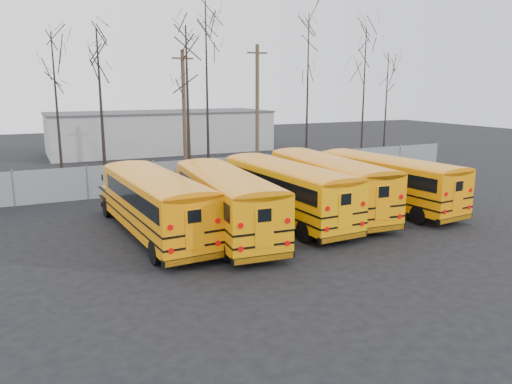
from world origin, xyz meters
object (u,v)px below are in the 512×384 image
bus_d (327,180)px  utility_pole_right (257,106)px  bus_e (386,178)px  utility_pole_left (184,113)px  bus_b (225,197)px  bus_c (285,187)px  bus_a (154,199)px

bus_d → utility_pole_right: (3.39, 15.37, 3.28)m
bus_d → bus_e: bus_d is taller
utility_pole_left → utility_pole_right: (6.77, 1.79, 0.37)m
bus_b → bus_d: size_ratio=0.98×
bus_c → utility_pole_left: bearing=90.1°
bus_e → utility_pole_left: utility_pole_left is taller
bus_b → utility_pole_left: utility_pole_left is taller
bus_a → utility_pole_right: (12.69, 15.65, 3.34)m
bus_c → bus_d: 2.77m
bus_b → utility_pole_right: 19.57m
bus_b → bus_c: 3.70m
bus_c → bus_e: bus_c is taller
bus_b → bus_c: (3.60, 0.88, -0.00)m
bus_a → bus_b: 3.13m
bus_b → bus_e: size_ratio=1.02×
bus_a → bus_c: bus_c is taller
bus_b → bus_c: bearing=18.5°
utility_pole_right → utility_pole_left: bearing=-165.9°
bus_a → utility_pole_right: 20.42m
bus_c → bus_b: bearing=-168.8°
utility_pole_left → bus_a: bearing=-121.1°
bus_c → bus_e: size_ratio=1.02×
bus_b → bus_a: bearing=166.1°
bus_d → utility_pole_right: utility_pole_right is taller
bus_a → bus_c: size_ratio=0.99×
bus_e → utility_pole_right: size_ratio=1.08×
bus_a → utility_pole_right: bearing=47.9°
bus_c → utility_pole_right: 17.24m
bus_a → bus_e: bus_a is taller
bus_c → utility_pole_right: size_ratio=1.09×
bus_b → bus_d: (6.34, 1.28, 0.05)m
bus_b → utility_pole_left: 15.44m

